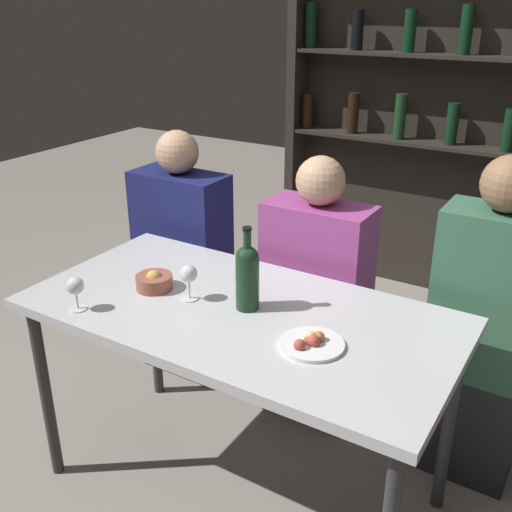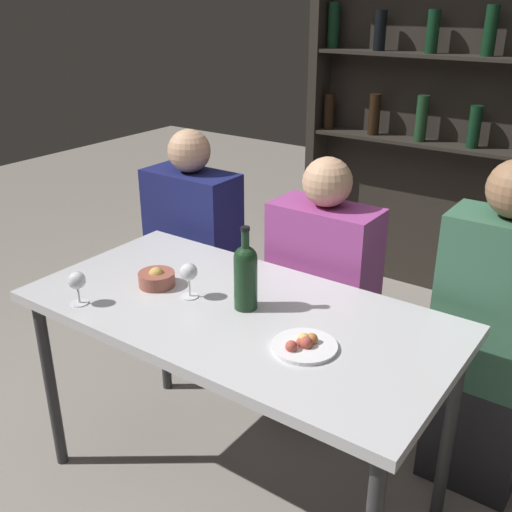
# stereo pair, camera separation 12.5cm
# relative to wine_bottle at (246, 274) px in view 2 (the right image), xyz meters

# --- Properties ---
(ground_plane) EXTENTS (10.00, 10.00, 0.00)m
(ground_plane) POSITION_rel_wine_bottle_xyz_m (-0.02, -0.02, -0.90)
(ground_plane) COLOR gray
(dining_table) EXTENTS (1.45, 0.74, 0.78)m
(dining_table) POSITION_rel_wine_bottle_xyz_m (-0.02, -0.02, -0.19)
(dining_table) COLOR silver
(dining_table) RESTS_ON ground_plane
(wine_rack_wall) EXTENTS (1.73, 0.21, 2.18)m
(wine_rack_wall) POSITION_rel_wine_bottle_xyz_m (-0.02, 2.00, 0.24)
(wine_rack_wall) COLOR #28231E
(wine_rack_wall) RESTS_ON ground_plane
(wine_bottle) EXTENTS (0.08, 0.08, 0.29)m
(wine_bottle) POSITION_rel_wine_bottle_xyz_m (0.00, 0.00, 0.00)
(wine_bottle) COLOR #19381E
(wine_bottle) RESTS_ON dining_table
(wine_glass_0) EXTENTS (0.06, 0.06, 0.13)m
(wine_glass_0) POSITION_rel_wine_bottle_xyz_m (-0.20, -0.05, -0.03)
(wine_glass_0) COLOR silver
(wine_glass_0) RESTS_ON dining_table
(wine_glass_1) EXTENTS (0.06, 0.06, 0.12)m
(wine_glass_1) POSITION_rel_wine_bottle_xyz_m (-0.47, -0.30, -0.04)
(wine_glass_1) COLOR silver
(wine_glass_1) RESTS_ON dining_table
(food_plate_0) EXTENTS (0.20, 0.20, 0.04)m
(food_plate_0) POSITION_rel_wine_bottle_xyz_m (0.29, -0.10, -0.11)
(food_plate_0) COLOR white
(food_plate_0) RESTS_ON dining_table
(snack_bowl) EXTENTS (0.13, 0.13, 0.07)m
(snack_bowl) POSITION_rel_wine_bottle_xyz_m (-0.36, -0.05, -0.10)
(snack_bowl) COLOR #995142
(snack_bowl) RESTS_ON dining_table
(seated_person_left) EXTENTS (0.44, 0.22, 1.20)m
(seated_person_left) POSITION_rel_wine_bottle_xyz_m (-0.70, 0.54, -0.34)
(seated_person_left) COLOR #26262B
(seated_person_left) RESTS_ON ground_plane
(seated_person_center) EXTENTS (0.43, 0.22, 1.18)m
(seated_person_center) POSITION_rel_wine_bottle_xyz_m (-0.01, 0.54, -0.35)
(seated_person_center) COLOR #26262B
(seated_person_center) RESTS_ON ground_plane
(seated_person_right) EXTENTS (0.38, 0.22, 1.27)m
(seated_person_right) POSITION_rel_wine_bottle_xyz_m (0.67, 0.54, -0.30)
(seated_person_right) COLOR #26262B
(seated_person_right) RESTS_ON ground_plane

